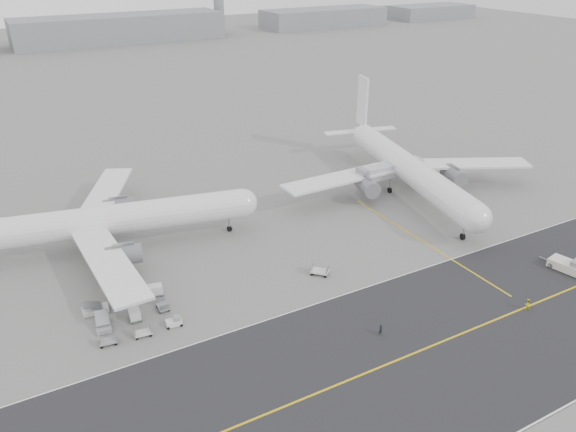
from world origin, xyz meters
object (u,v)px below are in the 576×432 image
pushback_tug (570,266)px  ground_crew_a (381,330)px  airliner_b (407,167)px  control_tower (219,4)px  airliner_a (105,221)px  jet_bridge (392,171)px  ground_crew_b (527,304)px

pushback_tug → ground_crew_a: pushback_tug is taller
airliner_b → control_tower: bearing=88.9°
airliner_a → pushback_tug: bearing=-113.2°
pushback_tug → airliner_a: bearing=133.1°
pushback_tug → ground_crew_a: size_ratio=4.91×
control_tower → ground_crew_a: size_ratio=18.76×
airliner_b → jet_bridge: bearing=146.5°
jet_bridge → ground_crew_a: bearing=-129.8°
airliner_a → ground_crew_b: bearing=-122.9°
ground_crew_b → airliner_a: bearing=-21.5°
control_tower → ground_crew_b: control_tower is taller
airliner_b → pushback_tug: 39.10m
airliner_a → pushback_tug: size_ratio=6.57×
airliner_b → ground_crew_b: 44.73m
control_tower → ground_crew_b: size_ratio=17.52×
control_tower → airliner_b: 247.84m
control_tower → pushback_tug: 285.34m
control_tower → airliner_a: bearing=-117.0°
control_tower → jet_bridge: (-60.41, -238.45, -11.81)m
ground_crew_b → control_tower: bearing=-81.0°
jet_bridge → ground_crew_a: size_ratio=10.11×
control_tower → jet_bridge: 246.26m
airliner_a → jet_bridge: airliner_a is taller
control_tower → ground_crew_a: bearing=-108.5°
ground_crew_a → airliner_b: bearing=37.6°
airliner_a → ground_crew_a: airliner_a is taller
jet_bridge → ground_crew_b: 46.21m
ground_crew_a → control_tower: bearing=62.3°
ground_crew_b → jet_bridge: bearing=-79.9°
airliner_b → ground_crew_a: bearing=-120.7°
airliner_b → jet_bridge: (-2.13, 2.21, -1.23)m
airliner_a → pushback_tug: airliner_a is taller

